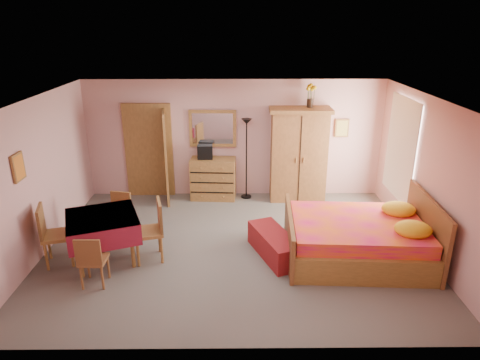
{
  "coord_description": "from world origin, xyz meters",
  "views": [
    {
      "loc": [
        0.04,
        -6.67,
        3.74
      ],
      "look_at": [
        0.1,
        0.3,
        1.15
      ],
      "focal_mm": 32.0,
      "sensor_mm": 36.0,
      "label": 1
    }
  ],
  "objects_px": {
    "chair_north": "(118,217)",
    "chair_east": "(148,231)",
    "floor_lamp": "(246,159)",
    "bed": "(357,228)",
    "wardrobe": "(298,155)",
    "wall_mirror": "(213,128)",
    "sunflower_vase": "(311,96)",
    "bench": "(274,245)",
    "stereo": "(205,152)",
    "chair_south": "(93,259)",
    "chest_of_drawers": "(213,179)",
    "dining_table": "(104,238)",
    "chair_west": "(58,235)"
  },
  "relations": [
    {
      "from": "chair_north",
      "to": "chair_east",
      "type": "distance_m",
      "value": 1.02
    },
    {
      "from": "floor_lamp",
      "to": "bed",
      "type": "xyz_separation_m",
      "value": [
        1.78,
        -2.63,
        -0.36
      ]
    },
    {
      "from": "floor_lamp",
      "to": "wardrobe",
      "type": "height_order",
      "value": "wardrobe"
    },
    {
      "from": "wall_mirror",
      "to": "chair_north",
      "type": "relative_size",
      "value": 1.21
    },
    {
      "from": "sunflower_vase",
      "to": "chair_east",
      "type": "bearing_deg",
      "value": -138.63
    },
    {
      "from": "wall_mirror",
      "to": "bench",
      "type": "xyz_separation_m",
      "value": [
        1.15,
        -2.76,
        -1.34
      ]
    },
    {
      "from": "stereo",
      "to": "chair_north",
      "type": "height_order",
      "value": "stereo"
    },
    {
      "from": "wall_mirror",
      "to": "stereo",
      "type": "distance_m",
      "value": 0.54
    },
    {
      "from": "chair_south",
      "to": "chair_north",
      "type": "relative_size",
      "value": 0.99
    },
    {
      "from": "chest_of_drawers",
      "to": "chair_east",
      "type": "bearing_deg",
      "value": -106.06
    },
    {
      "from": "chest_of_drawers",
      "to": "bed",
      "type": "xyz_separation_m",
      "value": [
        2.51,
        -2.59,
        0.08
      ]
    },
    {
      "from": "chest_of_drawers",
      "to": "bench",
      "type": "bearing_deg",
      "value": -62.1
    },
    {
      "from": "stereo",
      "to": "sunflower_vase",
      "type": "height_order",
      "value": "sunflower_vase"
    },
    {
      "from": "wall_mirror",
      "to": "bed",
      "type": "height_order",
      "value": "wall_mirror"
    },
    {
      "from": "dining_table",
      "to": "chair_east",
      "type": "xyz_separation_m",
      "value": [
        0.72,
        0.02,
        0.11
      ]
    },
    {
      "from": "chair_west",
      "to": "wardrobe",
      "type": "bearing_deg",
      "value": 106.33
    },
    {
      "from": "wall_mirror",
      "to": "floor_lamp",
      "type": "xyz_separation_m",
      "value": [
        0.73,
        -0.18,
        -0.65
      ]
    },
    {
      "from": "stereo",
      "to": "chair_north",
      "type": "xyz_separation_m",
      "value": [
        -1.46,
        -1.91,
        -0.65
      ]
    },
    {
      "from": "wardrobe",
      "to": "bed",
      "type": "xyz_separation_m",
      "value": [
        0.65,
        -2.56,
        -0.48
      ]
    },
    {
      "from": "wardrobe",
      "to": "chair_south",
      "type": "height_order",
      "value": "wardrobe"
    },
    {
      "from": "wardrobe",
      "to": "bench",
      "type": "relative_size",
      "value": 1.64
    },
    {
      "from": "floor_lamp",
      "to": "chair_north",
      "type": "height_order",
      "value": "floor_lamp"
    },
    {
      "from": "sunflower_vase",
      "to": "bed",
      "type": "distance_m",
      "value": 3.17
    },
    {
      "from": "bed",
      "to": "bench",
      "type": "distance_m",
      "value": 1.4
    },
    {
      "from": "stereo",
      "to": "wardrobe",
      "type": "xyz_separation_m",
      "value": [
        2.03,
        -0.06,
        -0.05
      ]
    },
    {
      "from": "chair_south",
      "to": "chair_west",
      "type": "relative_size",
      "value": 0.81
    },
    {
      "from": "stereo",
      "to": "floor_lamp",
      "type": "bearing_deg",
      "value": 0.66
    },
    {
      "from": "stereo",
      "to": "dining_table",
      "type": "height_order",
      "value": "stereo"
    },
    {
      "from": "stereo",
      "to": "chair_north",
      "type": "relative_size",
      "value": 0.39
    },
    {
      "from": "chair_east",
      "to": "wardrobe",
      "type": "bearing_deg",
      "value": -62.21
    },
    {
      "from": "stereo",
      "to": "chair_east",
      "type": "height_order",
      "value": "stereo"
    },
    {
      "from": "wall_mirror",
      "to": "stereo",
      "type": "height_order",
      "value": "wall_mirror"
    },
    {
      "from": "stereo",
      "to": "wardrobe",
      "type": "relative_size",
      "value": 0.16
    },
    {
      "from": "wardrobe",
      "to": "sunflower_vase",
      "type": "bearing_deg",
      "value": 15.43
    },
    {
      "from": "wall_mirror",
      "to": "chair_south",
      "type": "relative_size",
      "value": 1.23
    },
    {
      "from": "bed",
      "to": "chest_of_drawers",
      "type": "bearing_deg",
      "value": 137.51
    },
    {
      "from": "wardrobe",
      "to": "chair_south",
      "type": "relative_size",
      "value": 2.45
    },
    {
      "from": "bench",
      "to": "chair_north",
      "type": "bearing_deg",
      "value": 166.64
    },
    {
      "from": "chest_of_drawers",
      "to": "chair_south",
      "type": "height_order",
      "value": "chest_of_drawers"
    },
    {
      "from": "wardrobe",
      "to": "chair_north",
      "type": "relative_size",
      "value": 2.42
    },
    {
      "from": "wall_mirror",
      "to": "stereo",
      "type": "xyz_separation_m",
      "value": [
        -0.17,
        -0.19,
        -0.47
      ]
    },
    {
      "from": "wall_mirror",
      "to": "chest_of_drawers",
      "type": "bearing_deg",
      "value": -87.9
    },
    {
      "from": "dining_table",
      "to": "chair_north",
      "type": "bearing_deg",
      "value": 87.59
    },
    {
      "from": "chest_of_drawers",
      "to": "chair_north",
      "type": "distance_m",
      "value": 2.49
    },
    {
      "from": "sunflower_vase",
      "to": "dining_table",
      "type": "bearing_deg",
      "value": -144.37
    },
    {
      "from": "wall_mirror",
      "to": "bench",
      "type": "height_order",
      "value": "wall_mirror"
    },
    {
      "from": "chest_of_drawers",
      "to": "floor_lamp",
      "type": "xyz_separation_m",
      "value": [
        0.73,
        0.03,
        0.44
      ]
    },
    {
      "from": "chair_north",
      "to": "sunflower_vase",
      "type": "bearing_deg",
      "value": -140.86
    },
    {
      "from": "chair_east",
      "to": "chair_north",
      "type": "bearing_deg",
      "value": 27.78
    },
    {
      "from": "sunflower_vase",
      "to": "bench",
      "type": "height_order",
      "value": "sunflower_vase"
    }
  ]
}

